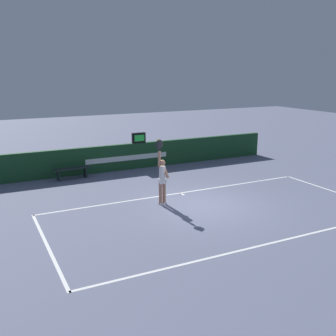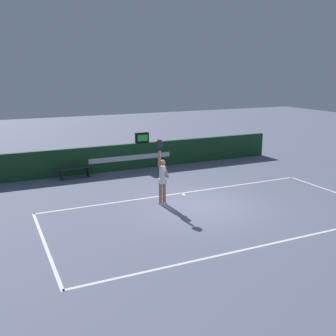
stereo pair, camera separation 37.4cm
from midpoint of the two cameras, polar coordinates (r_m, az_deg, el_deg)
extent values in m
plane|color=slate|center=(14.35, 4.01, -5.29)|extent=(60.00, 60.00, 0.00)
cube|color=white|center=(15.65, 1.11, -3.61)|extent=(11.14, 0.09, 0.00)
cube|color=white|center=(11.56, 13.42, -10.52)|extent=(11.14, 0.09, 0.00)
cube|color=white|center=(11.67, -17.85, -10.58)|extent=(0.09, 5.34, 0.00)
cube|color=white|center=(17.05, 22.30, -3.20)|extent=(0.09, 5.34, 0.00)
cube|color=white|center=(15.52, 1.36, -3.76)|extent=(0.09, 0.30, 0.00)
cube|color=#184222|center=(19.54, -5.12, 1.78)|extent=(14.75, 0.22, 1.25)
cube|color=silver|center=(19.27, -6.38, 1.43)|extent=(4.15, 0.01, 0.24)
cube|color=black|center=(19.42, -4.79, 4.35)|extent=(0.66, 0.19, 0.50)
cube|color=#33E54C|center=(19.33, -4.68, 4.30)|extent=(0.51, 0.01, 0.31)
cylinder|color=#A9755B|center=(14.28, -1.31, -3.62)|extent=(0.12, 0.12, 0.82)
cylinder|color=#A9755B|center=(14.23, -1.85, -3.69)|extent=(0.12, 0.12, 0.82)
cube|color=white|center=(14.38, -1.27, -5.07)|extent=(0.10, 0.24, 0.07)
cube|color=white|center=(14.33, -1.80, -5.15)|extent=(0.10, 0.24, 0.07)
cylinder|color=white|center=(14.06, -1.60, -0.93)|extent=(0.22, 0.22, 0.58)
cube|color=white|center=(14.12, -1.59, -1.91)|extent=(0.25, 0.21, 0.16)
sphere|color=#A9755B|center=(13.96, -1.61, 0.75)|extent=(0.22, 0.22, 0.22)
cylinder|color=#A9755B|center=(13.88, -2.02, 1.28)|extent=(0.11, 0.10, 0.55)
cylinder|color=#A9755B|center=(14.02, -1.09, -0.54)|extent=(0.10, 0.43, 0.41)
ellipsoid|color=black|center=(13.78, -2.04, 3.40)|extent=(0.30, 0.04, 0.36)
cylinder|color=black|center=(13.81, -2.03, 2.63)|extent=(0.03, 0.03, 0.18)
sphere|color=#C8D930|center=(13.72, -2.22, 4.09)|extent=(0.06, 0.06, 0.06)
cube|color=black|center=(18.09, -14.25, -0.07)|extent=(1.62, 0.47, 0.05)
cube|color=black|center=(18.00, -16.06, -1.04)|extent=(0.08, 0.32, 0.48)
cube|color=black|center=(18.32, -12.39, -0.56)|extent=(0.08, 0.32, 0.48)
camera|label=1|loc=(0.19, -90.77, -0.19)|focal=42.42mm
camera|label=2|loc=(0.19, 89.23, 0.19)|focal=42.42mm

